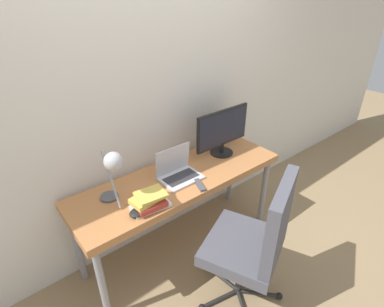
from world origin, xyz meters
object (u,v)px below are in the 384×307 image
at_px(monitor, 223,130).
at_px(game_controller, 139,212).
at_px(desk_lamp, 113,167).
at_px(office_chair, 257,239).
at_px(book_stack, 149,201).
at_px(laptop, 178,172).

distance_m(monitor, game_controller, 1.03).
bearing_deg(desk_lamp, office_chair, -47.56).
height_order(monitor, desk_lamp, desk_lamp).
bearing_deg(office_chair, desk_lamp, 132.44).
distance_m(monitor, desk_lamp, 1.06).
height_order(desk_lamp, book_stack, desk_lamp).
distance_m(office_chair, book_stack, 0.75).
bearing_deg(book_stack, monitor, 14.86).
bearing_deg(laptop, office_chair, -82.42).
bearing_deg(laptop, game_controller, -158.13).
relative_size(monitor, office_chair, 0.52).
relative_size(office_chair, game_controller, 8.14).
xyz_separation_m(monitor, office_chair, (-0.43, -0.79, -0.37)).
distance_m(monitor, office_chair, 0.97).
relative_size(laptop, office_chair, 0.29).
xyz_separation_m(laptop, desk_lamp, (-0.53, -0.04, 0.27)).
xyz_separation_m(monitor, game_controller, (-0.98, -0.25, -0.20)).
bearing_deg(laptop, book_stack, -155.51).
relative_size(laptop, game_controller, 2.37).
xyz_separation_m(office_chair, game_controller, (-0.55, 0.54, 0.17)).
bearing_deg(office_chair, game_controller, 135.69).
distance_m(laptop, desk_lamp, 0.59).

